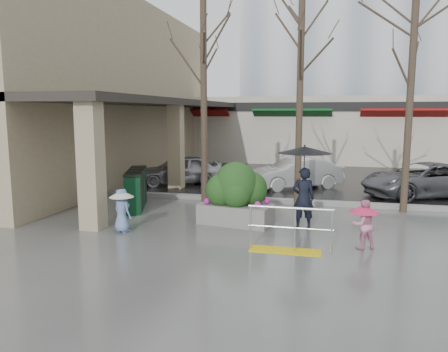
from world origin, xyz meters
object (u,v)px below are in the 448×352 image
at_px(car_b, 296,173).
at_px(car_c, 423,180).
at_px(tree_midwest, 301,44).
at_px(woman, 304,175).
at_px(handrail, 288,235).
at_px(child_blue, 122,206).
at_px(tree_mideast, 413,53).
at_px(planter, 236,194).
at_px(tree_west, 203,52).
at_px(child_pink, 363,221).
at_px(car_a, 179,170).
at_px(news_boxes, 136,189).

relative_size(car_b, car_c, 0.84).
distance_m(tree_midwest, woman, 4.70).
distance_m(handrail, child_blue, 4.41).
bearing_deg(car_b, tree_midwest, -26.81).
relative_size(child_blue, car_b, 0.30).
distance_m(tree_mideast, planter, 6.80).
bearing_deg(tree_west, planter, -57.23).
relative_size(tree_west, woman, 3.01).
distance_m(child_pink, planter, 3.63).
height_order(child_blue, car_a, car_a).
distance_m(tree_mideast, car_a, 10.19).
xyz_separation_m(handrail, car_b, (-0.50, 8.31, 0.25)).
relative_size(handrail, tree_midwest, 0.27).
height_order(tree_midwest, car_a, tree_midwest).
height_order(tree_west, car_a, tree_west).
distance_m(tree_west, tree_mideast, 6.50).
bearing_deg(child_pink, woman, -68.69).
height_order(woman, car_b, woman).
xyz_separation_m(child_blue, planter, (2.71, 1.56, 0.15)).
bearing_deg(car_a, handrail, 4.51).
bearing_deg(child_blue, tree_west, -77.78).
bearing_deg(news_boxes, car_c, 5.43).
bearing_deg(tree_midwest, woman, -82.67).
relative_size(woman, car_c, 0.50).
xyz_separation_m(tree_midwest, woman, (0.36, -2.77, -3.78)).
bearing_deg(planter, child_blue, -149.99).
relative_size(child_pink, child_blue, 0.99).
distance_m(tree_mideast, car_b, 6.59).
bearing_deg(car_c, child_blue, -75.03).
bearing_deg(car_a, planter, 3.09).
relative_size(child_pink, news_boxes, 0.50).
bearing_deg(car_c, handrail, -53.35).
bearing_deg(child_pink, car_c, -134.69).
bearing_deg(tree_midwest, car_b, 95.49).
bearing_deg(tree_mideast, car_b, 136.01).
bearing_deg(car_c, news_boxes, -90.07).
height_order(tree_mideast, woman, tree_mideast).
bearing_deg(child_pink, car_a, -71.13).
bearing_deg(woman, car_c, -139.84).
xyz_separation_m(tree_west, news_boxes, (-1.88, -1.46, -4.45)).
distance_m(car_a, car_b, 4.99).
distance_m(child_blue, planter, 3.13).
bearing_deg(tree_midwest, car_a, 147.57).
xyz_separation_m(tree_mideast, car_b, (-3.64, 3.51, -4.23)).
bearing_deg(car_c, tree_midwest, -81.67).
xyz_separation_m(car_a, car_b, (4.99, 0.13, 0.00)).
bearing_deg(tree_midwest, handrail, -88.09).
distance_m(child_pink, news_boxes, 7.40).
relative_size(tree_mideast, car_c, 1.43).
height_order(child_pink, car_a, car_a).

